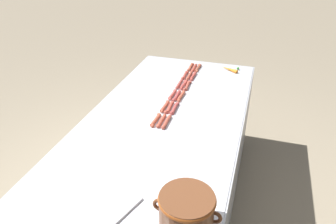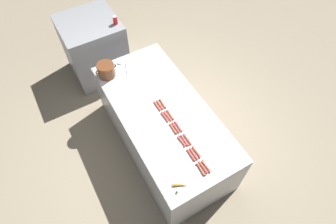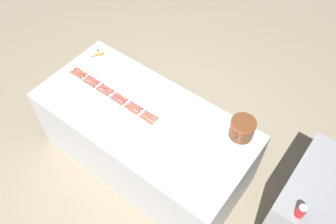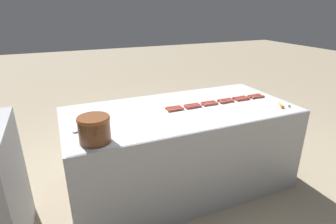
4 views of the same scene
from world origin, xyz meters
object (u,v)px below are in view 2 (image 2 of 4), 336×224
Objects in this scene: soda_can at (115,20)px; hot_dog_16 at (170,115)px; hot_dog_8 at (185,140)px; hot_dog_5 at (157,106)px; bean_pot at (106,70)px; hot_dog_7 at (194,154)px; hot_dog_9 at (176,127)px; hot_dog_3 at (173,129)px; hot_dog_4 at (165,117)px; serving_spoon at (122,65)px; hot_dog_14 at (187,139)px; hot_dog_11 at (160,105)px; back_cabinet at (95,48)px; hot_dog_0 at (201,169)px; hot_dog_13 at (196,152)px; hot_dog_10 at (168,116)px; carrot at (181,185)px; hot_dog_2 at (182,141)px; hot_dog_12 at (206,166)px; hot_dog_17 at (163,104)px; hot_dog_15 at (178,126)px; hot_dog_6 at (203,167)px.

hot_dog_16 is at bearing -92.36° from soda_can.
hot_dog_8 is 1.33× the size of soda_can.
bean_pot is (-0.33, 0.79, 0.10)m from hot_dog_5.
hot_dog_7 and hot_dog_9 have the same top height.
hot_dog_4 is at bearing 91.43° from hot_dog_3.
serving_spoon is (-0.08, 1.05, -0.00)m from hot_dog_4.
hot_dog_14 and hot_dog_16 have the same top height.
hot_dog_11 is 0.63× the size of serving_spoon.
back_cabinet is at bearing 98.18° from hot_dog_16.
bean_pot is (-0.33, 1.74, 0.10)m from hot_dog_0.
hot_dog_4 is 0.58m from hot_dog_13.
hot_dog_8 is at bearing -90.03° from hot_dog_10.
hot_dog_5 is 0.58m from hot_dog_14.
back_cabinet is at bearing 88.74° from carrot.
back_cabinet reaches higher than hot_dog_9.
hot_dog_2 and hot_dog_13 have the same top height.
soda_can is at bearing 88.33° from hot_dog_12.
serving_spoon is (-0.09, 1.43, -0.00)m from hot_dog_2.
hot_dog_7 is at bearing 79.84° from hot_dog_0.
hot_dog_11 is at bearing 92.80° from hot_dog_13.
hot_dog_5 is 0.96m from hot_dog_12.
hot_dog_4 is 0.86m from carrot.
hot_dog_3 and hot_dog_9 have the same top height.
hot_dog_5 is 0.08m from hot_dog_17.
bean_pot is (-0.36, 1.55, 0.10)m from hot_dog_7.
hot_dog_5 is at bearing 90.30° from hot_dog_2.
hot_dog_3 is 1.00× the size of hot_dog_11.
carrot is at bearing -108.38° from hot_dog_4.
soda_can is (0.14, 2.48, 0.21)m from hot_dog_0.
hot_dog_2 is at bearing -90.41° from hot_dog_3.
hot_dog_12 is (0.03, -0.38, 0.00)m from hot_dog_8.
hot_dog_5 is at bearing -95.39° from soda_can.
hot_dog_2 is 1.00× the size of hot_dog_16.
hot_dog_4 and hot_dog_12 have the same top height.
hot_dog_11 is 1.00× the size of hot_dog_16.
hot_dog_5 is 0.04m from hot_dog_11.
hot_dog_11 is 0.04m from hot_dog_17.
hot_dog_14 is (0.07, -0.39, 0.00)m from hot_dog_4.
hot_dog_7 is (0.03, 0.19, 0.00)m from hot_dog_0.
soda_can is at bearing 87.64° from hot_dog_16.
back_cabinet is 6.12× the size of hot_dog_14.
hot_dog_5 is at bearing 100.73° from hot_dog_15.
hot_dog_3 and hot_dog_7 have the same top height.
hot_dog_6 is 0.37m from hot_dog_8.
hot_dog_2 and hot_dog_3 have the same top height.
back_cabinet is 6.12× the size of hot_dog_5.
hot_dog_5 is (-0.00, 0.57, 0.00)m from hot_dog_2.
hot_dog_8 is at bearing -83.98° from back_cabinet.
hot_dog_6 is 0.99× the size of carrot.
hot_dog_3 is at bearing 176.78° from hot_dog_15.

